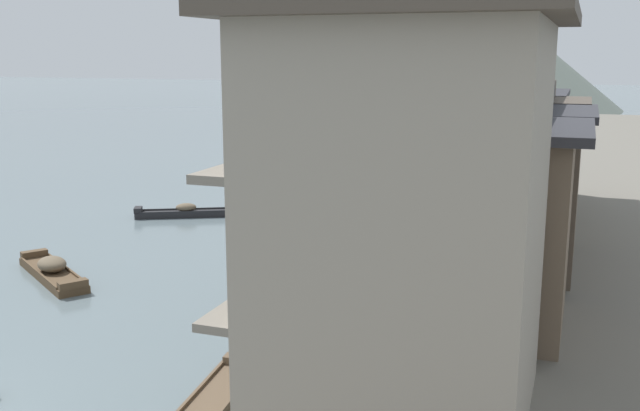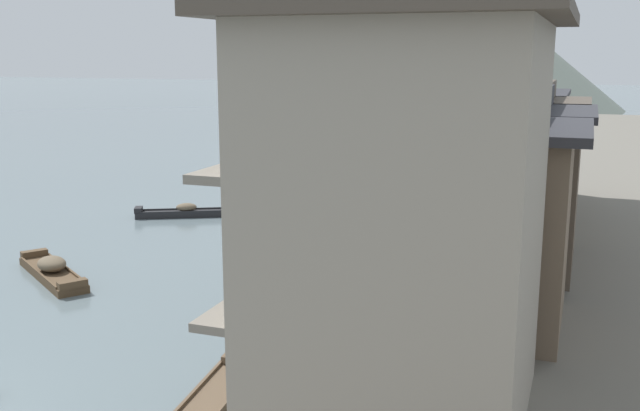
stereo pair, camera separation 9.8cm
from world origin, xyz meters
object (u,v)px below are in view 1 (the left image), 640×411
object	(u,v)px
boat_moored_third	(415,208)
boat_midriver_upstream	(326,295)
house_waterfront_nearest	(409,210)
house_waterfront_second	(468,212)
boat_midriver_drifting	(52,271)
boat_crossing_west	(211,403)
boat_moored_second	(367,247)
house_waterfront_tall	(496,178)
house_waterfront_narrow	(509,158)
house_waterfront_far	(511,141)
mooring_post_dock_near	(340,299)
boat_moored_far	(456,165)
mooring_post_dock_mid	(419,223)
boat_upstream_distant	(186,212)

from	to	relation	value
boat_moored_third	boat_midriver_upstream	bearing A→B (deg)	-88.89
house_waterfront_nearest	house_waterfront_second	world-z (taller)	house_waterfront_nearest
boat_midriver_drifting	boat_crossing_west	xyz separation A→B (m)	(10.37, -7.02, -0.14)
boat_moored_second	house_waterfront_tall	bearing A→B (deg)	-30.14
house_waterfront_narrow	house_waterfront_far	xyz separation A→B (m)	(-0.52, 6.20, -0.02)
mooring_post_dock_near	boat_crossing_west	bearing A→B (deg)	-109.28
boat_moored_third	house_waterfront_tall	bearing A→B (deg)	-65.10
mooring_post_dock_near	house_waterfront_second	bearing A→B (deg)	17.14
house_waterfront_tall	house_waterfront_nearest	bearing A→B (deg)	-91.43
boat_moored_second	house_waterfront_far	bearing A→B (deg)	59.28
boat_moored_far	mooring_post_dock_mid	xyz separation A→B (m)	(2.55, -24.22, 1.19)
boat_midriver_drifting	mooring_post_dock_near	distance (m)	12.28
house_waterfront_nearest	house_waterfront_tall	bearing A→B (deg)	88.57
house_waterfront_second	house_waterfront_far	world-z (taller)	same
house_waterfront_second	mooring_post_dock_mid	world-z (taller)	house_waterfront_second
boat_midriver_upstream	house_waterfront_narrow	size ratio (longest dim) A/B	0.68
boat_moored_second	boat_upstream_distant	bearing A→B (deg)	163.73
mooring_post_dock_mid	house_waterfront_narrow	bearing A→B (deg)	31.47
boat_midriver_upstream	mooring_post_dock_mid	world-z (taller)	mooring_post_dock_mid
boat_moored_far	house_waterfront_nearest	bearing A→B (deg)	-81.91
mooring_post_dock_near	boat_moored_far	bearing A→B (deg)	94.23
boat_moored_far	house_waterfront_nearest	distance (m)	40.30
boat_moored_second	boat_crossing_west	distance (m)	14.80
boat_midriver_upstream	house_waterfront_nearest	xyz separation A→B (m)	(4.82, -8.84, 5.09)
house_waterfront_second	house_waterfront_narrow	xyz separation A→B (m)	(-0.04, 11.20, 0.00)
boat_moored_second	mooring_post_dock_near	world-z (taller)	mooring_post_dock_near
boat_midriver_drifting	house_waterfront_narrow	bearing A→B (deg)	32.83
boat_midriver_drifting	house_waterfront_nearest	world-z (taller)	house_waterfront_nearest
boat_moored_far	boat_crossing_west	distance (m)	39.10
boat_crossing_west	house_waterfront_second	xyz separation A→B (m)	(4.94, 5.67, 3.78)
boat_moored_second	boat_midriver_drifting	bearing A→B (deg)	-141.68
boat_moored_second	boat_moored_third	size ratio (longest dim) A/B	1.03
house_waterfront_narrow	boat_moored_second	bearing A→B (deg)	-159.06
boat_moored_far	house_waterfront_nearest	size ratio (longest dim) A/B	0.53
boat_midriver_upstream	house_waterfront_nearest	bearing A→B (deg)	-61.42
boat_moored_third	boat_upstream_distant	bearing A→B (deg)	-153.26
boat_moored_second	mooring_post_dock_mid	xyz separation A→B (m)	(2.16, 0.08, 1.19)
house_waterfront_far	boat_upstream_distant	bearing A→B (deg)	-161.32
boat_moored_far	house_waterfront_far	world-z (taller)	house_waterfront_far
house_waterfront_second	mooring_post_dock_near	xyz separation A→B (m)	(-3.31, -1.02, -2.53)
mooring_post_dock_near	boat_midriver_upstream	bearing A→B (deg)	115.21
boat_midriver_drifting	house_waterfront_narrow	size ratio (longest dim) A/B	0.77
boat_upstream_distant	house_waterfront_far	bearing A→B (deg)	18.68
mooring_post_dock_near	house_waterfront_far	bearing A→B (deg)	81.49
house_waterfront_second	boat_moored_second	bearing A→B (deg)	120.99
boat_moored_second	boat_moored_far	bearing A→B (deg)	90.91
boat_midriver_upstream	boat_upstream_distant	xyz separation A→B (m)	(-10.93, 9.51, 0.12)
boat_midriver_drifting	house_waterfront_far	world-z (taller)	house_waterfront_far
house_waterfront_far	house_waterfront_narrow	bearing A→B (deg)	-85.19
boat_moored_second	house_waterfront_nearest	xyz separation A→B (m)	(5.24, -15.28, 5.07)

